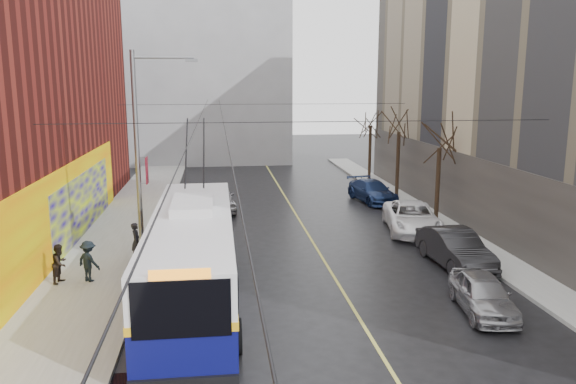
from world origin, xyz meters
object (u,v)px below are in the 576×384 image
at_px(streetlight_pole, 141,155).
at_px(parked_car_b, 455,248).
at_px(pedestrian_a, 136,241).
at_px(parked_car_a, 483,294).
at_px(tree_far, 371,116).
at_px(parked_car_c, 412,217).
at_px(parked_car_d, 372,191).
at_px(following_car, 217,197).
at_px(trolleybus, 193,255).
at_px(pedestrian_b, 60,263).
at_px(tree_near, 440,134).
at_px(pedestrian_c, 89,261).
at_px(tree_mid, 399,120).

xyz_separation_m(streetlight_pole, parked_car_b, (13.04, -1.31, -4.06)).
distance_m(parked_car_b, pedestrian_a, 13.72).
xyz_separation_m(parked_car_a, parked_car_b, (1.10, 4.83, 0.12)).
relative_size(tree_far, parked_car_c, 1.19).
height_order(parked_car_d, pedestrian_a, pedestrian_a).
xyz_separation_m(parked_car_b, following_car, (-10.06, 12.07, 0.04)).
relative_size(trolleybus, pedestrian_b, 8.54).
relative_size(parked_car_b, parked_car_c, 0.86).
distance_m(tree_far, parked_car_a, 26.72).
bearing_deg(parked_car_c, following_car, 157.70).
relative_size(tree_near, pedestrian_b, 4.19).
xyz_separation_m(pedestrian_a, pedestrian_c, (-1.46, -2.51, -0.02)).
height_order(parked_car_c, pedestrian_b, pedestrian_b).
distance_m(tree_mid, parked_car_b, 15.14).
bearing_deg(pedestrian_b, tree_near, -51.22).
relative_size(tree_near, parked_car_a, 1.64).
bearing_deg(trolleybus, following_car, 86.79).
bearing_deg(tree_near, trolleybus, -142.90).
bearing_deg(following_car, pedestrian_b, -122.18).
bearing_deg(following_car, trolleybus, -99.80).
distance_m(parked_car_a, parked_car_d, 18.16).
distance_m(streetlight_pole, trolleybus, 5.40).
bearing_deg(pedestrian_a, parked_car_c, -78.23).
distance_m(tree_far, pedestrian_c, 27.94).
xyz_separation_m(tree_near, pedestrian_b, (-18.17, -7.71, -4.06)).
bearing_deg(parked_car_d, pedestrian_a, -150.37).
xyz_separation_m(tree_mid, parked_car_d, (-2.00, -1.03, -4.55)).
xyz_separation_m(trolleybus, pedestrian_c, (-4.09, 2.16, -0.76)).
height_order(pedestrian_a, pedestrian_c, pedestrian_a).
bearing_deg(tree_mid, trolleybus, -127.70).
distance_m(parked_car_b, pedestrian_b, 16.07).
xyz_separation_m(tree_near, parked_car_a, (-3.20, -12.15, -4.31)).
bearing_deg(following_car, tree_mid, 3.99).
bearing_deg(pedestrian_c, parked_car_b, -142.65).
height_order(tree_mid, pedestrian_c, tree_mid).
height_order(streetlight_pole, tree_near, streetlight_pole).
height_order(parked_car_c, parked_car_d, parked_car_c).
bearing_deg(parked_car_b, following_car, 126.92).
relative_size(tree_near, parked_car_b, 1.34).
relative_size(trolleybus, parked_car_b, 2.74).
xyz_separation_m(parked_car_a, parked_car_d, (1.20, 18.12, 0.04)).
height_order(tree_near, tree_far, tree_far).
bearing_deg(parked_car_a, following_car, 125.63).
distance_m(parked_car_a, pedestrian_a, 14.27).
distance_m(tree_near, pedestrian_a, 16.96).
height_order(tree_near, pedestrian_b, tree_near).
xyz_separation_m(streetlight_pole, pedestrian_a, (-0.51, 0.82, -3.87)).
relative_size(pedestrian_a, pedestrian_c, 1.02).
relative_size(parked_car_b, pedestrian_a, 2.90).
relative_size(parked_car_a, following_car, 0.80).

